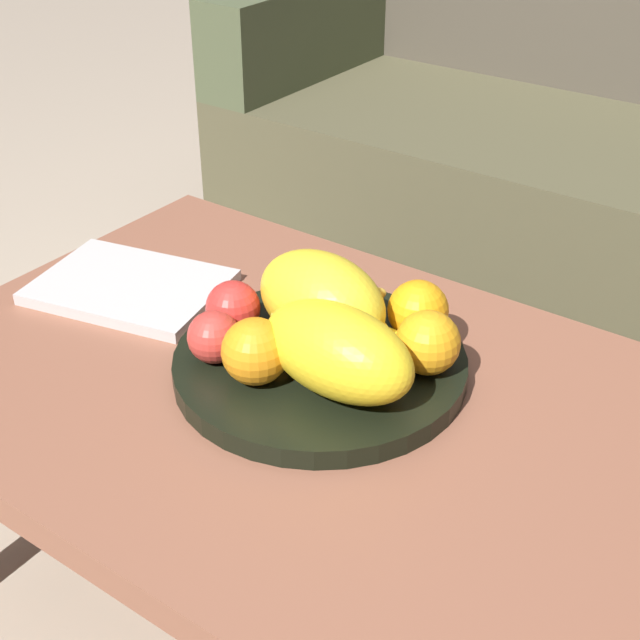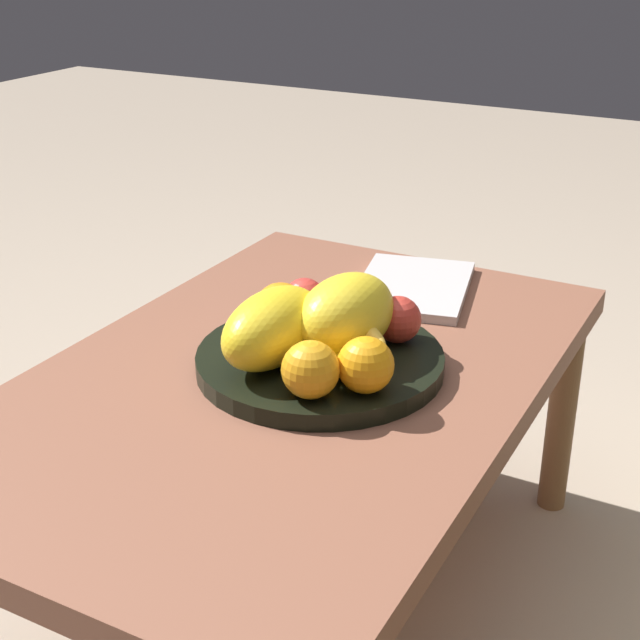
% 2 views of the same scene
% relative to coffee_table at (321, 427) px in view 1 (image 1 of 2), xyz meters
% --- Properties ---
extents(ground_plane, '(8.00, 8.00, 0.00)m').
position_rel_coffee_table_xyz_m(ground_plane, '(0.00, 0.00, -0.38)').
color(ground_plane, tan).
extents(coffee_table, '(1.02, 0.65, 0.42)m').
position_rel_coffee_table_xyz_m(coffee_table, '(0.00, 0.00, 0.00)').
color(coffee_table, brown).
rests_on(coffee_table, ground_plane).
extents(couch, '(1.70, 0.70, 0.90)m').
position_rel_coffee_table_xyz_m(couch, '(-0.03, 1.15, -0.07)').
color(couch, '#4B4831').
rests_on(couch, ground_plane).
extents(fruit_bowl, '(0.35, 0.35, 0.03)m').
position_rel_coffee_table_xyz_m(fruit_bowl, '(-0.03, 0.03, 0.06)').
color(fruit_bowl, black).
rests_on(fruit_bowl, coffee_table).
extents(melon_large_front, '(0.19, 0.14, 0.11)m').
position_rel_coffee_table_xyz_m(melon_large_front, '(-0.05, 0.06, 0.13)').
color(melon_large_front, yellow).
rests_on(melon_large_front, fruit_bowl).
extents(melon_smaller_beside, '(0.20, 0.11, 0.10)m').
position_rel_coffee_table_xyz_m(melon_smaller_beside, '(0.03, -0.01, 0.12)').
color(melon_smaller_beside, yellow).
rests_on(melon_smaller_beside, fruit_bowl).
extents(orange_front, '(0.07, 0.07, 0.07)m').
position_rel_coffee_table_xyz_m(orange_front, '(0.04, 0.14, 0.11)').
color(orange_front, orange).
rests_on(orange_front, fruit_bowl).
extents(orange_left, '(0.08, 0.08, 0.08)m').
position_rel_coffee_table_xyz_m(orange_left, '(0.09, 0.08, 0.11)').
color(orange_left, orange).
rests_on(orange_left, fruit_bowl).
extents(orange_right, '(0.08, 0.08, 0.08)m').
position_rel_coffee_table_xyz_m(orange_right, '(-0.06, -0.05, 0.11)').
color(orange_right, orange).
rests_on(orange_right, fruit_bowl).
extents(apple_front, '(0.07, 0.07, 0.07)m').
position_rel_coffee_table_xyz_m(apple_front, '(-0.14, 0.02, 0.11)').
color(apple_front, red).
rests_on(apple_front, fruit_bowl).
extents(apple_left, '(0.06, 0.06, 0.06)m').
position_rel_coffee_table_xyz_m(apple_left, '(-0.12, -0.04, 0.10)').
color(apple_left, '#C0362F').
rests_on(apple_left, fruit_bowl).
extents(apple_right, '(0.07, 0.07, 0.07)m').
position_rel_coffee_table_xyz_m(apple_right, '(-0.11, 0.11, 0.11)').
color(apple_right, '#BC3429').
rests_on(apple_right, fruit_bowl).
extents(banana_bunch, '(0.18, 0.15, 0.06)m').
position_rel_coffee_table_xyz_m(banana_bunch, '(-0.03, 0.07, 0.10)').
color(banana_bunch, yellow).
rests_on(banana_bunch, fruit_bowl).
extents(magazine, '(0.28, 0.23, 0.02)m').
position_rel_coffee_table_xyz_m(magazine, '(-0.35, 0.04, 0.05)').
color(magazine, beige).
rests_on(magazine, coffee_table).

